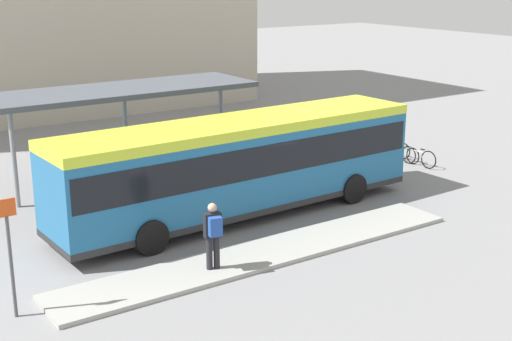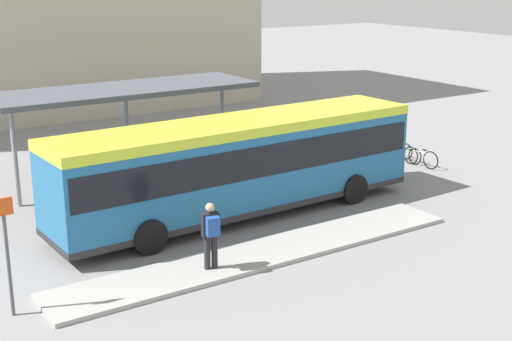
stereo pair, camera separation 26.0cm
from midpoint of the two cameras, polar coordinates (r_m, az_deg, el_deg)
The scene contains 9 objects.
ground_plane at distance 22.78m, azimuth -1.60°, elevation -3.62°, with size 120.00×120.00×0.00m, color gray.
curb_island at distance 19.68m, azimuth 0.38°, elevation -6.65°, with size 12.27×1.80×0.12m.
city_bus at distance 22.24m, azimuth -1.62°, elevation 0.80°, with size 12.36×2.90×3.10m.
pedestrian_waiting at distance 18.21m, azimuth -3.85°, elevation -4.93°, with size 0.47×0.52×1.78m.
bicycle_white at distance 29.01m, azimuth 12.62°, elevation 1.06°, with size 0.48×1.71×0.74m.
bicycle_green at distance 29.57m, azimuth 11.53°, elevation 1.35°, with size 0.48×1.59×0.69m.
bicycle_blue at distance 30.26m, azimuth 10.75°, elevation 1.74°, with size 0.48×1.60×0.69m.
station_shelter at distance 25.33m, azimuth -10.83°, elevation 6.14°, with size 9.28×3.11×3.61m.
platform_sign at distance 16.77m, azimuth -19.50°, elevation -6.21°, with size 0.44×0.08×2.80m.
Camera 1 is at (-11.70, -18.00, 7.61)m, focal length 50.00 mm.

